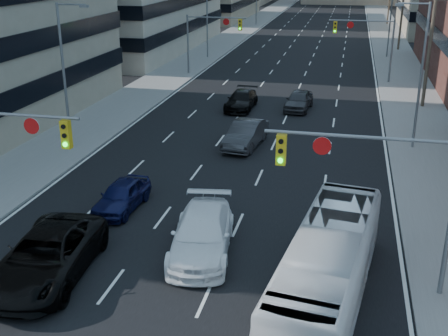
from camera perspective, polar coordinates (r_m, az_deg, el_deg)
road_surface at (r=141.16m, az=10.45°, el=15.76°), size 18.00×300.00×0.02m
sidewalk_left at (r=142.13m, az=5.64°, el=16.05°), size 5.00×300.00×0.15m
sidewalk_right at (r=141.12m, az=15.28°, el=15.41°), size 5.00×300.00×0.15m
signal_near_right at (r=19.93m, az=15.35°, el=-1.12°), size 6.59×0.33×6.00m
signal_far_left at (r=57.71m, az=-1.45°, el=13.58°), size 6.09×0.33×6.00m
signal_far_right at (r=56.04m, az=14.38°, el=12.74°), size 6.09×0.33×6.00m
utility_pole_block at (r=47.29m, az=20.31°, el=12.56°), size 2.20×0.28×11.00m
utility_pole_midblock at (r=77.01m, az=17.72°, el=15.56°), size 2.20×0.28×11.00m
streetlight_left_near at (r=35.34m, az=-15.76°, el=9.47°), size 2.03×0.22×9.00m
streetlight_left_mid at (r=67.92m, az=-1.60°, el=15.30°), size 2.03×0.22×9.00m
streetlight_right_near at (r=36.37m, az=19.21°, el=9.41°), size 2.03×0.22×9.00m
streetlight_right_far at (r=70.97m, az=16.46°, el=14.73°), size 2.03×0.22×9.00m
black_pickup at (r=22.44m, az=-17.56°, el=-8.51°), size 3.51×6.68×1.79m
white_van at (r=23.12m, az=-2.24°, el=-6.71°), size 3.13×6.08×1.69m
transit_bus at (r=19.88m, az=10.45°, el=-10.02°), size 3.81×10.58×2.88m
sedan_blue at (r=27.43m, az=-10.35°, el=-2.77°), size 1.86×4.24×1.42m
sedan_grey_center at (r=35.93m, az=2.21°, el=3.44°), size 2.33×5.13×1.63m
sedan_black_far at (r=45.06m, az=1.77°, el=6.91°), size 2.15×5.03×1.45m
sedan_grey_right at (r=45.21m, az=7.61°, el=6.84°), size 2.21×4.66×1.54m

